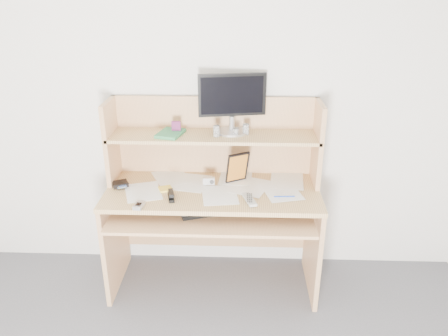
{
  "coord_description": "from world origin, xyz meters",
  "views": [
    {
      "loc": [
        0.17,
        -1.09,
        2.01
      ],
      "look_at": [
        0.08,
        1.43,
        0.93
      ],
      "focal_mm": 35.0,
      "sensor_mm": 36.0,
      "label": 1
    }
  ],
  "objects_px": {
    "tv_remote": "(249,200)",
    "monitor": "(232,101)",
    "game_case": "(238,167)",
    "desk": "(213,192)",
    "keyboard": "(218,206)"
  },
  "relations": [
    {
      "from": "desk",
      "to": "keyboard",
      "type": "bearing_deg",
      "value": -75.21
    },
    {
      "from": "desk",
      "to": "game_case",
      "type": "bearing_deg",
      "value": 11.01
    },
    {
      "from": "keyboard",
      "to": "tv_remote",
      "type": "xyz_separation_m",
      "value": [
        0.2,
        -0.09,
        0.1
      ]
    },
    {
      "from": "desk",
      "to": "tv_remote",
      "type": "distance_m",
      "value": 0.35
    },
    {
      "from": "tv_remote",
      "to": "game_case",
      "type": "xyz_separation_m",
      "value": [
        -0.08,
        0.27,
        0.1
      ]
    },
    {
      "from": "desk",
      "to": "monitor",
      "type": "bearing_deg",
      "value": 50.12
    },
    {
      "from": "tv_remote",
      "to": "keyboard",
      "type": "bearing_deg",
      "value": 139.82
    },
    {
      "from": "desk",
      "to": "monitor",
      "type": "xyz_separation_m",
      "value": [
        0.12,
        0.14,
        0.59
      ]
    },
    {
      "from": "monitor",
      "to": "game_case",
      "type": "bearing_deg",
      "value": -79.91
    },
    {
      "from": "tv_remote",
      "to": "monitor",
      "type": "relative_size",
      "value": 0.38
    },
    {
      "from": "keyboard",
      "to": "game_case",
      "type": "height_order",
      "value": "game_case"
    },
    {
      "from": "game_case",
      "to": "desk",
      "type": "bearing_deg",
      "value": 161.34
    },
    {
      "from": "desk",
      "to": "monitor",
      "type": "relative_size",
      "value": 3.15
    },
    {
      "from": "keyboard",
      "to": "monitor",
      "type": "bearing_deg",
      "value": 55.71
    },
    {
      "from": "desk",
      "to": "keyboard",
      "type": "relative_size",
      "value": 2.6
    }
  ]
}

